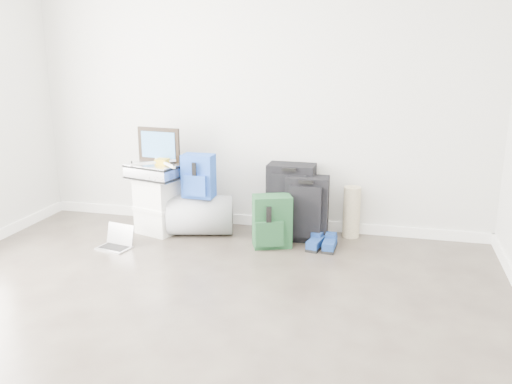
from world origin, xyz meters
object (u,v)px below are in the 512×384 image
(boxes_stack, at_px, (157,205))
(laptop, at_px, (117,242))
(large_suitcase, at_px, (291,200))
(briefcase, at_px, (156,171))
(carry_on, at_px, (307,209))
(duffel_bag, at_px, (200,215))

(boxes_stack, relative_size, laptop, 1.70)
(large_suitcase, bearing_deg, laptop, -152.17)
(briefcase, relative_size, carry_on, 0.80)
(large_suitcase, bearing_deg, briefcase, -167.12)
(boxes_stack, height_order, carry_on, carry_on)
(duffel_bag, height_order, large_suitcase, large_suitcase)
(duffel_bag, distance_m, carry_on, 1.03)
(duffel_bag, bearing_deg, briefcase, 172.90)
(laptop, bearing_deg, large_suitcase, 39.04)
(duffel_bag, bearing_deg, carry_on, -9.71)
(laptop, bearing_deg, duffel_bag, 52.43)
(boxes_stack, distance_m, large_suitcase, 1.29)
(boxes_stack, bearing_deg, carry_on, 23.41)
(briefcase, bearing_deg, large_suitcase, 27.46)
(briefcase, distance_m, laptop, 0.76)
(duffel_bag, xyz_separation_m, laptop, (-0.62, -0.53, -0.14))
(carry_on, distance_m, laptop, 1.76)
(carry_on, bearing_deg, briefcase, -176.75)
(duffel_bag, xyz_separation_m, carry_on, (1.02, 0.08, 0.12))
(laptop, bearing_deg, briefcase, 79.32)
(briefcase, xyz_separation_m, large_suitcase, (1.26, 0.27, -0.27))
(boxes_stack, distance_m, briefcase, 0.34)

